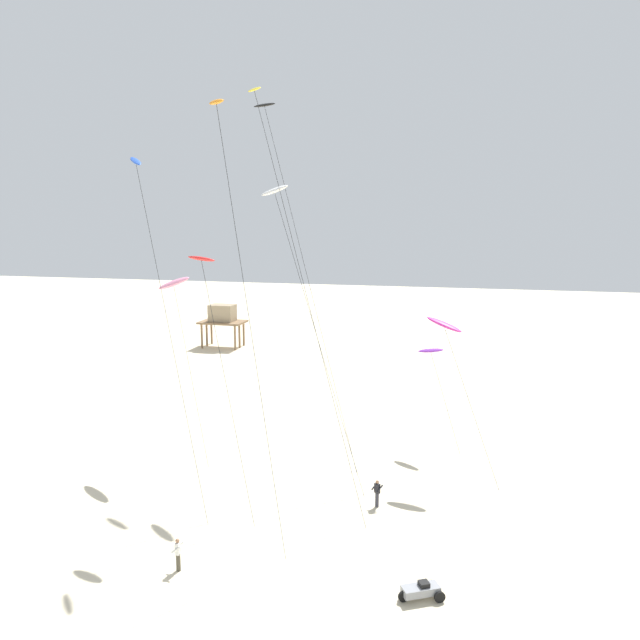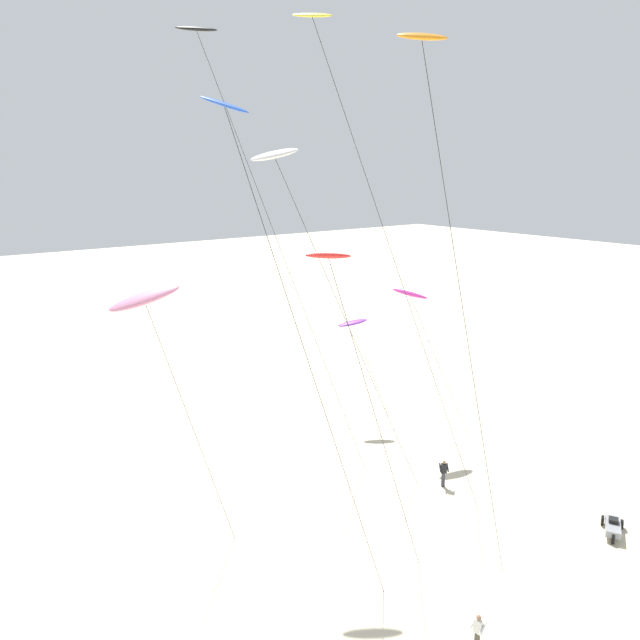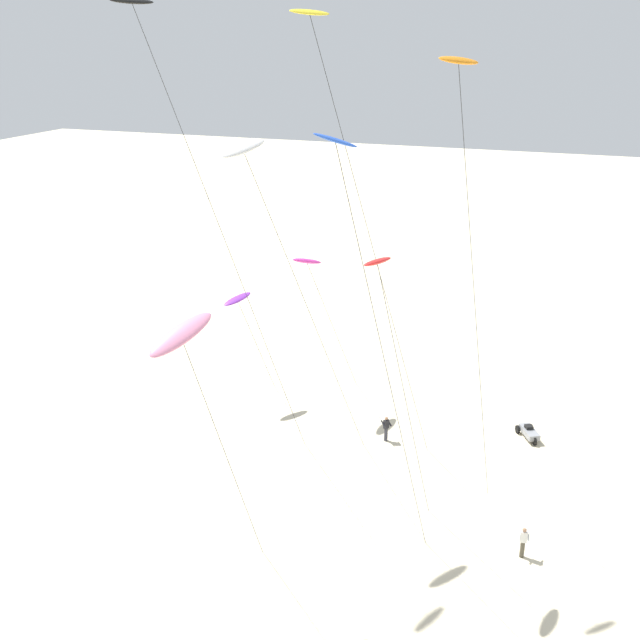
% 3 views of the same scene
% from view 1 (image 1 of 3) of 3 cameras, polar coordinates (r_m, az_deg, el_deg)
% --- Properties ---
extents(ground_plane, '(260.00, 260.00, 0.00)m').
position_cam_1_polar(ground_plane, '(31.97, -6.21, -22.61)').
color(ground_plane, beige).
extents(kite_white, '(8.25, 5.02, 19.33)m').
position_cam_1_polar(kite_white, '(41.13, -4.20, 11.72)').
color(kite_white, white).
rests_on(kite_white, ground).
extents(kite_pink, '(4.72, 2.86, 13.30)m').
position_cam_1_polar(kite_pink, '(43.85, -13.53, 3.31)').
color(kite_pink, pink).
rests_on(kite_pink, ground).
extents(kite_red, '(4.80, 2.80, 14.95)m').
position_cam_1_polar(kite_red, '(35.38, -10.96, 5.21)').
color(kite_red, red).
rests_on(kite_red, ground).
extents(kite_purple, '(3.58, 2.26, 7.70)m').
position_cam_1_polar(kite_purple, '(45.83, 10.33, -2.89)').
color(kite_purple, purple).
rests_on(kite_purple, ground).
extents(kite_magenta, '(5.20, 3.14, 10.61)m').
position_cam_1_polar(kite_magenta, '(40.81, 11.56, -0.50)').
color(kite_magenta, '#D8339E').
rests_on(kite_magenta, ground).
extents(kite_orange, '(5.02, 3.37, 23.00)m').
position_cam_1_polar(kite_orange, '(32.45, -9.49, 18.36)').
color(kite_orange, orange).
rests_on(kite_orange, ground).
extents(kite_blue, '(6.10, 3.92, 20.64)m').
position_cam_1_polar(kite_blue, '(37.60, -16.57, 12.60)').
color(kite_blue, blue).
rests_on(kite_blue, ground).
extents(kite_black, '(8.92, 5.35, 25.18)m').
position_cam_1_polar(kite_black, '(45.92, -4.96, 18.49)').
color(kite_black, black).
rests_on(kite_black, ground).
extents(kite_yellow, '(8.63, 5.47, 24.75)m').
position_cam_1_polar(kite_yellow, '(38.23, -5.66, 18.88)').
color(kite_yellow, yellow).
rests_on(kite_yellow, ground).
extents(kite_flyer_nearest, '(0.57, 0.60, 1.67)m').
position_cam_1_polar(kite_flyer_nearest, '(32.40, -13.15, -20.51)').
color(kite_flyer_nearest, '#4C4738').
rests_on(kite_flyer_nearest, ground).
extents(kite_flyer_middle, '(0.73, 0.72, 1.67)m').
position_cam_1_polar(kite_flyer_middle, '(37.73, 5.36, -15.78)').
color(kite_flyer_middle, '#33333D').
rests_on(kite_flyer_middle, ground).
extents(stilt_house, '(5.89, 3.87, 5.73)m').
position_cam_1_polar(stilt_house, '(82.23, -9.11, 0.33)').
color(stilt_house, '#846647').
rests_on(stilt_house, ground).
extents(beach_buggy, '(2.08, 1.63, 0.82)m').
position_cam_1_polar(beach_buggy, '(30.34, 9.48, -23.66)').
color(beach_buggy, gray).
rests_on(beach_buggy, ground).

